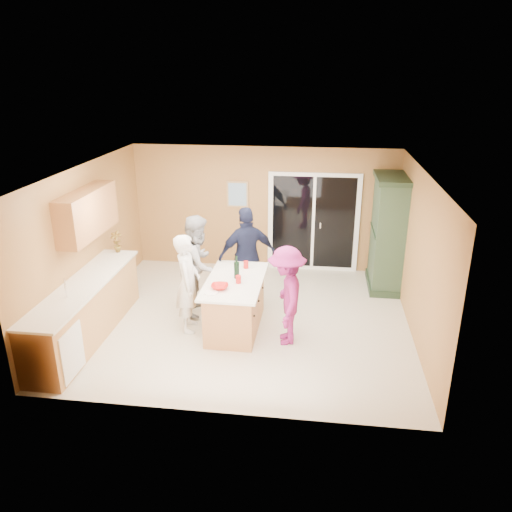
# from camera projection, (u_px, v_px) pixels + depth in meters

# --- Properties ---
(floor) EXTENTS (5.50, 5.50, 0.00)m
(floor) POSITION_uv_depth(u_px,v_px,m) (247.00, 320.00, 8.63)
(floor) COLOR beige
(floor) RESTS_ON ground
(ceiling) EXTENTS (5.50, 5.00, 0.10)m
(ceiling) POSITION_uv_depth(u_px,v_px,m) (246.00, 170.00, 7.70)
(ceiling) COLOR silver
(ceiling) RESTS_ON wall_back
(wall_back) EXTENTS (5.50, 0.10, 2.60)m
(wall_back) POSITION_uv_depth(u_px,v_px,m) (264.00, 209.00, 10.48)
(wall_back) COLOR tan
(wall_back) RESTS_ON ground
(wall_front) EXTENTS (5.50, 0.10, 2.60)m
(wall_front) POSITION_uv_depth(u_px,v_px,m) (215.00, 322.00, 5.85)
(wall_front) COLOR tan
(wall_front) RESTS_ON ground
(wall_left) EXTENTS (0.10, 5.00, 2.60)m
(wall_left) POSITION_uv_depth(u_px,v_px,m) (87.00, 242.00, 8.50)
(wall_left) COLOR tan
(wall_left) RESTS_ON ground
(wall_right) EXTENTS (0.10, 5.00, 2.60)m
(wall_right) POSITION_uv_depth(u_px,v_px,m) (419.00, 257.00, 7.84)
(wall_right) COLOR tan
(wall_right) RESTS_ON ground
(left_cabinet_run) EXTENTS (0.65, 3.05, 1.24)m
(left_cabinet_run) POSITION_uv_depth(u_px,v_px,m) (82.00, 315.00, 7.79)
(left_cabinet_run) COLOR tan
(left_cabinet_run) RESTS_ON floor
(upper_cabinets) EXTENTS (0.35, 1.60, 0.75)m
(upper_cabinets) POSITION_uv_depth(u_px,v_px,m) (87.00, 213.00, 8.09)
(upper_cabinets) COLOR tan
(upper_cabinets) RESTS_ON wall_left
(sliding_door) EXTENTS (1.90, 0.07, 2.10)m
(sliding_door) POSITION_uv_depth(u_px,v_px,m) (313.00, 223.00, 10.41)
(sliding_door) COLOR white
(sliding_door) RESTS_ON floor
(framed_picture) EXTENTS (0.46, 0.04, 0.56)m
(framed_picture) POSITION_uv_depth(u_px,v_px,m) (238.00, 194.00, 10.42)
(framed_picture) COLOR #A68253
(framed_picture) RESTS_ON wall_back
(kitchen_island) EXTENTS (0.92, 1.68, 0.88)m
(kitchen_island) POSITION_uv_depth(u_px,v_px,m) (235.00, 306.00, 8.22)
(kitchen_island) COLOR tan
(kitchen_island) RESTS_ON floor
(green_hutch) EXTENTS (0.64, 1.21, 2.22)m
(green_hutch) POSITION_uv_depth(u_px,v_px,m) (388.00, 234.00, 9.57)
(green_hutch) COLOR #203422
(green_hutch) RESTS_ON floor
(woman_white) EXTENTS (0.48, 0.65, 1.65)m
(woman_white) POSITION_uv_depth(u_px,v_px,m) (188.00, 283.00, 8.05)
(woman_white) COLOR silver
(woman_white) RESTS_ON floor
(woman_grey) EXTENTS (0.72, 0.90, 1.76)m
(woman_grey) POSITION_uv_depth(u_px,v_px,m) (199.00, 264.00, 8.66)
(woman_grey) COLOR #99999C
(woman_grey) RESTS_ON floor
(woman_navy) EXTENTS (1.15, 0.84, 1.81)m
(woman_navy) POSITION_uv_depth(u_px,v_px,m) (247.00, 256.00, 8.98)
(woman_navy) COLOR #181F36
(woman_navy) RESTS_ON floor
(woman_magenta) EXTENTS (0.72, 1.09, 1.59)m
(woman_magenta) POSITION_uv_depth(u_px,v_px,m) (286.00, 296.00, 7.69)
(woman_magenta) COLOR #962065
(woman_magenta) RESTS_ON floor
(serving_bowl) EXTENTS (0.30, 0.30, 0.07)m
(serving_bowl) POSITION_uv_depth(u_px,v_px,m) (220.00, 287.00, 7.72)
(serving_bowl) COLOR red
(serving_bowl) RESTS_ON kitchen_island
(tulip_vase) EXTENTS (0.23, 0.17, 0.40)m
(tulip_vase) POSITION_uv_depth(u_px,v_px,m) (117.00, 242.00, 9.01)
(tulip_vase) COLOR #A02710
(tulip_vase) RESTS_ON left_cabinet_run
(tumbler_near) EXTENTS (0.10, 0.10, 0.12)m
(tumbler_near) POSITION_uv_depth(u_px,v_px,m) (238.00, 279.00, 7.91)
(tumbler_near) COLOR red
(tumbler_near) RESTS_ON kitchen_island
(tumbler_far) EXTENTS (0.09, 0.09, 0.12)m
(tumbler_far) POSITION_uv_depth(u_px,v_px,m) (246.00, 265.00, 8.50)
(tumbler_far) COLOR red
(tumbler_far) RESTS_ON kitchen_island
(wine_bottle) EXTENTS (0.09, 0.09, 0.38)m
(wine_bottle) POSITION_uv_depth(u_px,v_px,m) (237.00, 270.00, 8.08)
(wine_bottle) COLOR black
(wine_bottle) RESTS_ON kitchen_island
(white_plate) EXTENTS (0.22, 0.22, 0.01)m
(white_plate) POSITION_uv_depth(u_px,v_px,m) (211.00, 293.00, 7.58)
(white_plate) COLOR white
(white_plate) RESTS_ON kitchen_island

